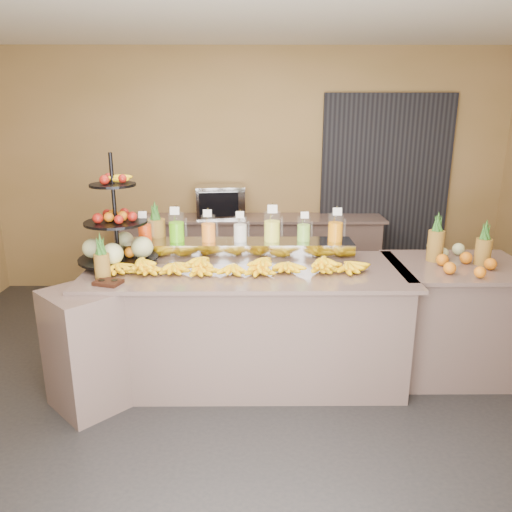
{
  "coord_description": "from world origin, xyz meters",
  "views": [
    {
      "loc": [
        0.05,
        -3.39,
        2.13
      ],
      "look_at": [
        0.07,
        0.3,
        1.03
      ],
      "focal_mm": 35.0,
      "sensor_mm": 36.0,
      "label": 1
    }
  ],
  "objects_px": {
    "pitcher_tray": "(240,250)",
    "fruit_stand": "(122,237)",
    "right_fruit_pile": "(461,257)",
    "banana_heap": "(233,264)",
    "condiment_caddy": "(108,282)",
    "oven_warmer": "(220,201)"
  },
  "relations": [
    {
      "from": "pitcher_tray",
      "to": "banana_heap",
      "type": "distance_m",
      "value": 0.36
    },
    {
      "from": "condiment_caddy",
      "to": "right_fruit_pile",
      "type": "distance_m",
      "value": 2.7
    },
    {
      "from": "banana_heap",
      "to": "fruit_stand",
      "type": "height_order",
      "value": "fruit_stand"
    },
    {
      "from": "condiment_caddy",
      "to": "oven_warmer",
      "type": "xyz_separation_m",
      "value": [
        0.65,
        2.3,
        0.17
      ]
    },
    {
      "from": "banana_heap",
      "to": "right_fruit_pile",
      "type": "xyz_separation_m",
      "value": [
        1.79,
        0.13,
        0.01
      ]
    },
    {
      "from": "pitcher_tray",
      "to": "fruit_stand",
      "type": "height_order",
      "value": "fruit_stand"
    },
    {
      "from": "pitcher_tray",
      "to": "condiment_caddy",
      "type": "xyz_separation_m",
      "value": [
        -0.92,
        -0.63,
        -0.06
      ]
    },
    {
      "from": "fruit_stand",
      "to": "pitcher_tray",
      "type": "bearing_deg",
      "value": -1.26
    },
    {
      "from": "pitcher_tray",
      "to": "fruit_stand",
      "type": "xyz_separation_m",
      "value": [
        -0.93,
        -0.15,
        0.15
      ]
    },
    {
      "from": "condiment_caddy",
      "to": "fruit_stand",
      "type": "bearing_deg",
      "value": 90.62
    },
    {
      "from": "right_fruit_pile",
      "to": "banana_heap",
      "type": "bearing_deg",
      "value": -175.82
    },
    {
      "from": "pitcher_tray",
      "to": "fruit_stand",
      "type": "relative_size",
      "value": 2.1
    },
    {
      "from": "fruit_stand",
      "to": "banana_heap",
      "type": "bearing_deg",
      "value": -23.52
    },
    {
      "from": "fruit_stand",
      "to": "right_fruit_pile",
      "type": "relative_size",
      "value": 1.85
    },
    {
      "from": "banana_heap",
      "to": "oven_warmer",
      "type": "distance_m",
      "value": 2.04
    },
    {
      "from": "condiment_caddy",
      "to": "right_fruit_pile",
      "type": "xyz_separation_m",
      "value": [
        2.67,
        0.4,
        0.07
      ]
    },
    {
      "from": "banana_heap",
      "to": "pitcher_tray",
      "type": "bearing_deg",
      "value": 81.79
    },
    {
      "from": "banana_heap",
      "to": "fruit_stand",
      "type": "distance_m",
      "value": 0.92
    },
    {
      "from": "banana_heap",
      "to": "right_fruit_pile",
      "type": "height_order",
      "value": "right_fruit_pile"
    },
    {
      "from": "fruit_stand",
      "to": "condiment_caddy",
      "type": "height_order",
      "value": "fruit_stand"
    },
    {
      "from": "fruit_stand",
      "to": "right_fruit_pile",
      "type": "xyz_separation_m",
      "value": [
        2.67,
        -0.08,
        -0.14
      ]
    },
    {
      "from": "pitcher_tray",
      "to": "right_fruit_pile",
      "type": "distance_m",
      "value": 1.76
    }
  ]
}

